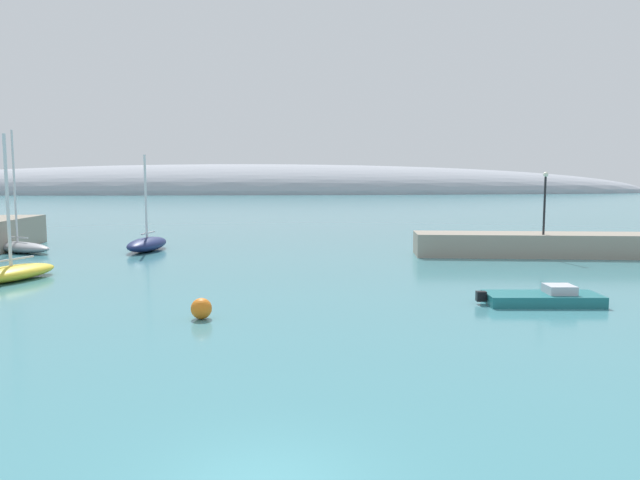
{
  "coord_description": "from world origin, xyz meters",
  "views": [
    {
      "loc": [
        0.14,
        -10.36,
        5.72
      ],
      "look_at": [
        3.56,
        28.54,
        1.67
      ],
      "focal_mm": 32.74,
      "sensor_mm": 36.0,
      "label": 1
    }
  ],
  "objects_px": {
    "motorboat_teal_alongside_breakwater": "(543,298)",
    "mooring_buoy_orange": "(201,309)",
    "sailboat_navy_end_of_line": "(147,244)",
    "sailboat_grey_near_shore": "(18,246)",
    "sailboat_yellow_mid_mooring": "(11,272)",
    "harbor_lamp_post": "(545,196)"
  },
  "relations": [
    {
      "from": "motorboat_teal_alongside_breakwater",
      "to": "mooring_buoy_orange",
      "type": "bearing_deg",
      "value": -169.4
    },
    {
      "from": "sailboat_yellow_mid_mooring",
      "to": "harbor_lamp_post",
      "type": "xyz_separation_m",
      "value": [
        34.59,
        6.66,
        3.99
      ]
    },
    {
      "from": "sailboat_yellow_mid_mooring",
      "to": "motorboat_teal_alongside_breakwater",
      "type": "xyz_separation_m",
      "value": [
        27.16,
        -8.75,
        -0.21
      ]
    },
    {
      "from": "sailboat_yellow_mid_mooring",
      "to": "mooring_buoy_orange",
      "type": "bearing_deg",
      "value": 73.93
    },
    {
      "from": "motorboat_teal_alongside_breakwater",
      "to": "mooring_buoy_orange",
      "type": "xyz_separation_m",
      "value": [
        -15.36,
        -1.46,
        0.13
      ]
    },
    {
      "from": "motorboat_teal_alongside_breakwater",
      "to": "sailboat_yellow_mid_mooring",
      "type": "bearing_deg",
      "value": 167.3
    },
    {
      "from": "motorboat_teal_alongside_breakwater",
      "to": "harbor_lamp_post",
      "type": "xyz_separation_m",
      "value": [
        7.43,
        15.41,
        4.21
      ]
    },
    {
      "from": "harbor_lamp_post",
      "to": "sailboat_navy_end_of_line",
      "type": "bearing_deg",
      "value": 167.05
    },
    {
      "from": "sailboat_yellow_mid_mooring",
      "to": "sailboat_navy_end_of_line",
      "type": "distance_m",
      "value": 14.35
    },
    {
      "from": "sailboat_yellow_mid_mooring",
      "to": "harbor_lamp_post",
      "type": "bearing_deg",
      "value": 125.7
    },
    {
      "from": "mooring_buoy_orange",
      "to": "harbor_lamp_post",
      "type": "bearing_deg",
      "value": 36.52
    },
    {
      "from": "mooring_buoy_orange",
      "to": "sailboat_navy_end_of_line",
      "type": "bearing_deg",
      "value": 106.4
    },
    {
      "from": "mooring_buoy_orange",
      "to": "harbor_lamp_post",
      "type": "relative_size",
      "value": 0.19
    },
    {
      "from": "sailboat_grey_near_shore",
      "to": "motorboat_teal_alongside_breakwater",
      "type": "xyz_separation_m",
      "value": [
        32.28,
        -22.08,
        -0.22
      ]
    },
    {
      "from": "sailboat_navy_end_of_line",
      "to": "motorboat_teal_alongside_breakwater",
      "type": "height_order",
      "value": "sailboat_navy_end_of_line"
    },
    {
      "from": "sailboat_navy_end_of_line",
      "to": "mooring_buoy_orange",
      "type": "relative_size",
      "value": 8.85
    },
    {
      "from": "sailboat_grey_near_shore",
      "to": "motorboat_teal_alongside_breakwater",
      "type": "height_order",
      "value": "sailboat_grey_near_shore"
    },
    {
      "from": "sailboat_navy_end_of_line",
      "to": "sailboat_grey_near_shore",
      "type": "bearing_deg",
      "value": -78.27
    },
    {
      "from": "sailboat_grey_near_shore",
      "to": "mooring_buoy_orange",
      "type": "relative_size",
      "value": 10.98
    },
    {
      "from": "sailboat_grey_near_shore",
      "to": "motorboat_teal_alongside_breakwater",
      "type": "bearing_deg",
      "value": -3.58
    },
    {
      "from": "sailboat_yellow_mid_mooring",
      "to": "mooring_buoy_orange",
      "type": "distance_m",
      "value": 15.61
    },
    {
      "from": "sailboat_grey_near_shore",
      "to": "motorboat_teal_alongside_breakwater",
      "type": "distance_m",
      "value": 39.11
    }
  ]
}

